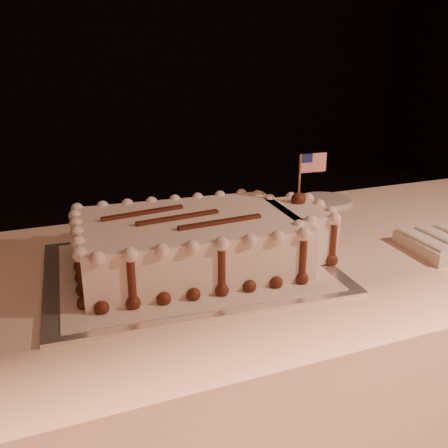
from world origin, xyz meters
name	(u,v)px	position (x,y,z in m)	size (l,w,h in m)	color
banquet_table	(302,381)	(0.00, 0.60, 0.38)	(2.40, 0.80, 0.75)	#FFDEC5
cake_board	(190,268)	(-0.30, 0.59, 0.75)	(0.60, 0.45, 0.01)	white
doily	(189,266)	(-0.30, 0.59, 0.76)	(0.53, 0.41, 0.00)	white
sheet_cake	(203,240)	(-0.27, 0.59, 0.81)	(0.58, 0.36, 0.22)	white
side_plate	(325,201)	(0.24, 0.91, 0.76)	(0.16, 0.16, 0.01)	silver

